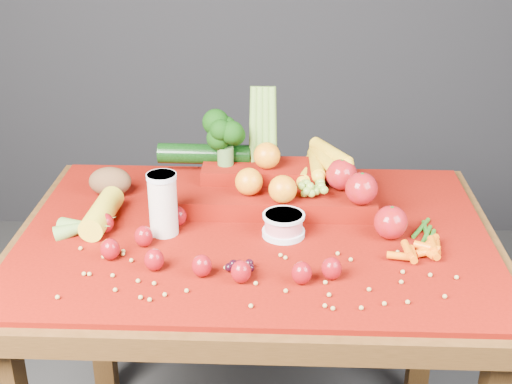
{
  "coord_description": "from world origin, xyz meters",
  "views": [
    {
      "loc": [
        0.06,
        -1.43,
        1.52
      ],
      "look_at": [
        0.0,
        0.02,
        0.85
      ],
      "focal_mm": 50.0,
      "sensor_mm": 36.0,
      "label": 1
    }
  ],
  "objects_px": {
    "yogurt_bowl": "(284,224)",
    "produce_mound": "(275,180)",
    "milk_glass": "(163,202)",
    "table": "(256,271)"
  },
  "relations": [
    {
      "from": "table",
      "to": "produce_mound",
      "type": "relative_size",
      "value": 1.85
    },
    {
      "from": "table",
      "to": "milk_glass",
      "type": "height_order",
      "value": "milk_glass"
    },
    {
      "from": "yogurt_bowl",
      "to": "produce_mound",
      "type": "distance_m",
      "value": 0.18
    },
    {
      "from": "table",
      "to": "milk_glass",
      "type": "distance_m",
      "value": 0.28
    },
    {
      "from": "yogurt_bowl",
      "to": "produce_mound",
      "type": "xyz_separation_m",
      "value": [
        -0.02,
        0.18,
        0.03
      ]
    },
    {
      "from": "table",
      "to": "milk_glass",
      "type": "bearing_deg",
      "value": -174.92
    },
    {
      "from": "yogurt_bowl",
      "to": "milk_glass",
      "type": "bearing_deg",
      "value": 179.94
    },
    {
      "from": "table",
      "to": "yogurt_bowl",
      "type": "xyz_separation_m",
      "value": [
        0.06,
        -0.02,
        0.14
      ]
    },
    {
      "from": "milk_glass",
      "to": "produce_mound",
      "type": "bearing_deg",
      "value": 35.43
    },
    {
      "from": "produce_mound",
      "to": "milk_glass",
      "type": "bearing_deg",
      "value": -144.57
    }
  ]
}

